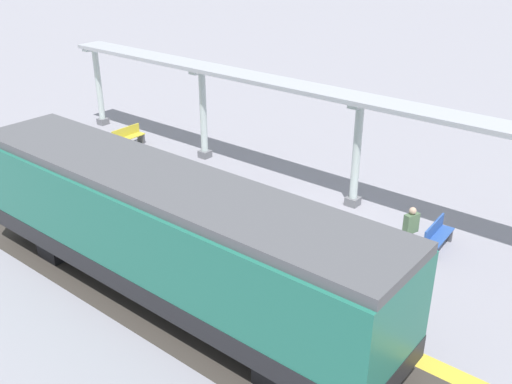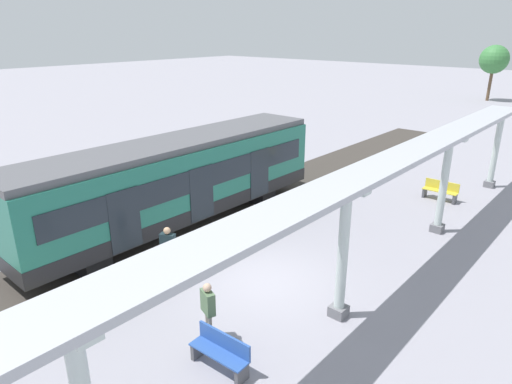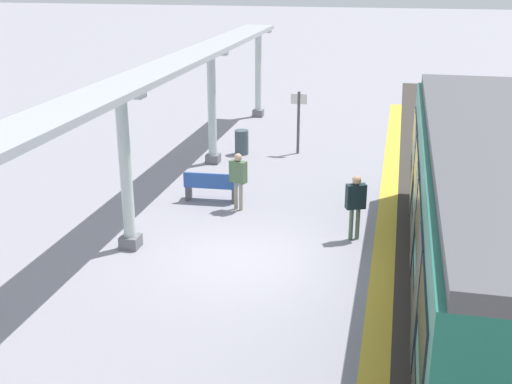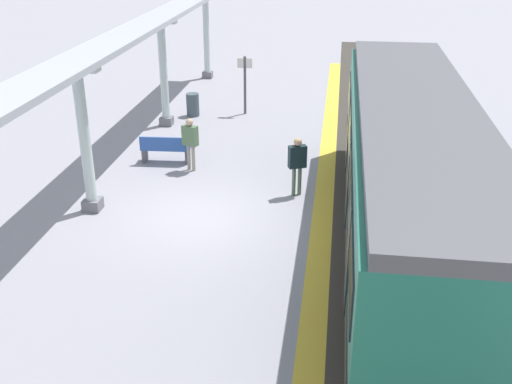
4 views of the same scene
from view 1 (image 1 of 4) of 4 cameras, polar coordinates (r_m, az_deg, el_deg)
name	(u,v)px [view 1 (image 1 of 4)]	position (r m, az deg, el deg)	size (l,w,h in m)	color
ground_plane	(305,236)	(18.31, 4.87, -4.35)	(176.00, 176.00, 0.00)	gray
tactile_edge_strip	(243,278)	(16.23, -1.31, -8.49)	(0.52, 36.29, 0.01)	gold
trackbed	(196,309)	(15.13, -5.96, -11.50)	(3.20, 48.29, 0.01)	#38332D
train_near_carriage	(167,236)	(14.71, -8.82, -4.35)	(2.65, 12.86, 3.48)	#216D5A
canopy_pillar_third	(356,155)	(19.68, 9.92, 3.65)	(1.10, 0.44, 3.73)	slate
canopy_pillar_fourth	(203,114)	(23.72, -5.24, 7.69)	(1.10, 0.44, 3.73)	slate
canopy_pillar_fifth	(99,86)	(28.76, -15.31, 10.07)	(1.10, 0.44, 3.73)	slate
canopy_beam	(364,100)	(19.02, 10.64, 8.94)	(1.20, 29.00, 0.16)	#A8AAB2
bench_near_end	(128,137)	(25.92, -12.57, 5.35)	(1.51, 0.47, 0.86)	gold
bench_mid_platform	(437,236)	(18.20, 17.49, -4.14)	(1.52, 0.52, 0.86)	#2B519F
passenger_waiting_near_edge	(310,256)	(15.34, 5.35, -6.29)	(0.52, 0.38, 1.63)	#51654D
passenger_by_the_benches	(411,226)	(17.33, 15.09, -3.26)	(0.50, 0.35, 1.60)	gray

